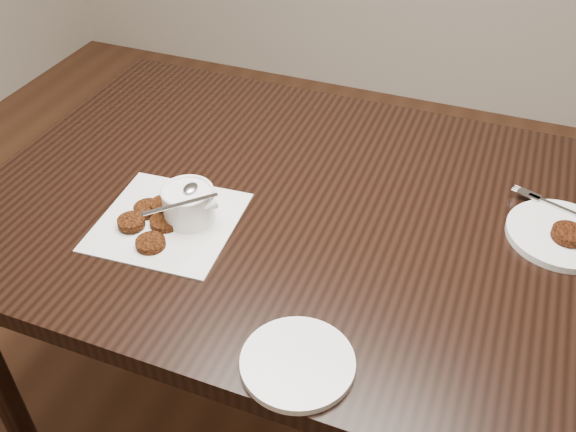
{
  "coord_description": "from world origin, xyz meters",
  "views": [
    {
      "loc": [
        0.35,
        -0.85,
        1.54
      ],
      "look_at": [
        0.02,
        -0.01,
        0.8
      ],
      "focal_mm": 39.2,
      "sensor_mm": 36.0,
      "label": 1
    }
  ],
  "objects": [
    {
      "name": "table",
      "position": [
        0.06,
        0.1,
        0.38
      ],
      "size": [
        1.44,
        0.92,
        0.75
      ],
      "primitive_type": "cube",
      "color": "black",
      "rests_on": "floor"
    },
    {
      "name": "napkin",
      "position": [
        -0.22,
        -0.05,
        0.75
      ],
      "size": [
        0.28,
        0.28,
        0.0
      ],
      "primitive_type": "cube",
      "rotation": [
        0.0,
        0.0,
        0.07
      ],
      "color": "white",
      "rests_on": "table"
    },
    {
      "name": "sauce_ramekin",
      "position": [
        -0.18,
        -0.03,
        0.82
      ],
      "size": [
        0.15,
        0.15,
        0.14
      ],
      "primitive_type": null,
      "rotation": [
        0.0,
        0.0,
        0.12
      ],
      "color": "white",
      "rests_on": "napkin"
    },
    {
      "name": "patty_cluster",
      "position": [
        -0.24,
        -0.07,
        0.76
      ],
      "size": [
        0.22,
        0.22,
        0.02
      ],
      "primitive_type": null,
      "rotation": [
        0.0,
        0.0,
        -0.2
      ],
      "color": "#632D0D",
      "rests_on": "napkin"
    },
    {
      "name": "plate_with_patty",
      "position": [
        0.5,
        0.18,
        0.76
      ],
      "size": [
        0.26,
        0.26,
        0.03
      ],
      "primitive_type": null,
      "rotation": [
        0.0,
        0.0,
        -0.35
      ],
      "color": "white",
      "rests_on": "table"
    },
    {
      "name": "plate_empty",
      "position": [
        0.14,
        -0.28,
        0.76
      ],
      "size": [
        0.21,
        0.21,
        0.01
      ],
      "primitive_type": "cylinder",
      "rotation": [
        0.0,
        0.0,
        0.24
      ],
      "color": "white",
      "rests_on": "table"
    }
  ]
}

